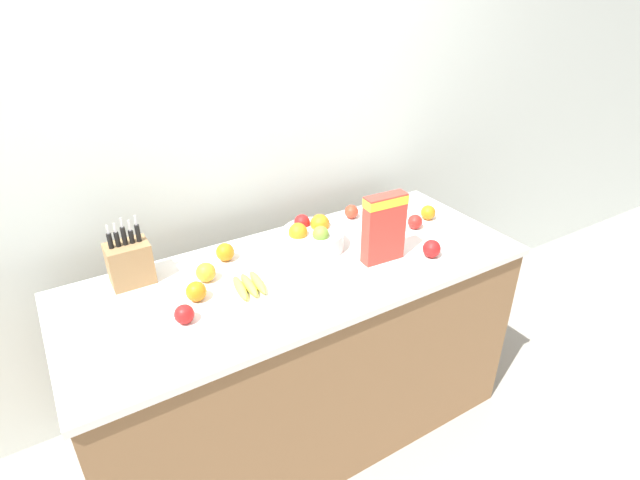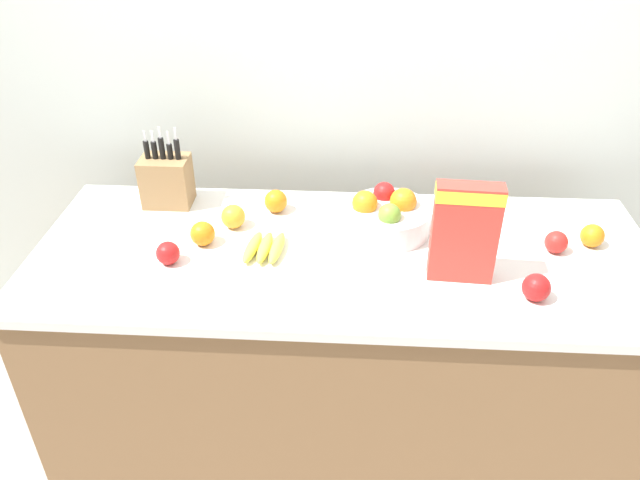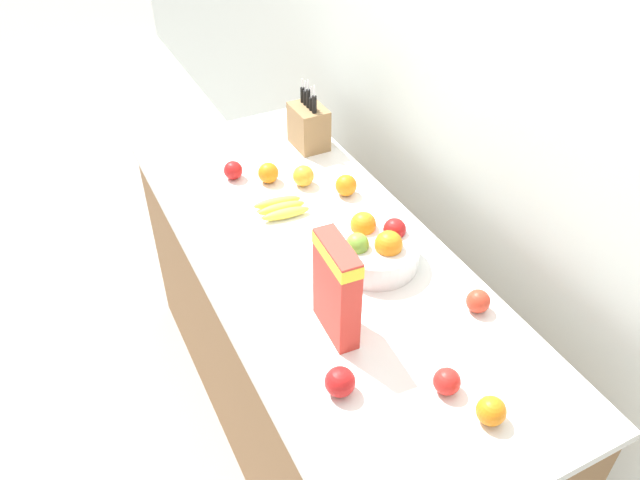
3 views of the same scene
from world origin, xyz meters
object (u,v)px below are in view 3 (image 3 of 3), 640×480
(apple_by_knife_block, at_px, (340,382))
(orange_mid_right, at_px, (303,176))
(banana_bunch, at_px, (282,208))
(orange_front_right, at_px, (491,411))
(cereal_box, at_px, (337,286))
(apple_rear, at_px, (447,381))
(apple_middle, at_px, (233,170))
(fruit_bowl, at_px, (375,248))
(knife_block, at_px, (309,126))
(orange_front_center, at_px, (346,185))
(orange_by_cereal, at_px, (268,173))
(apple_leftmost, at_px, (478,301))

(apple_by_knife_block, xyz_separation_m, orange_mid_right, (-0.86, 0.32, 0.00))
(banana_bunch, height_order, orange_front_right, orange_front_right)
(cereal_box, height_order, apple_rear, cereal_box)
(apple_middle, bearing_deg, fruit_bowl, 18.93)
(apple_rear, bearing_deg, banana_bunch, -176.32)
(knife_block, bearing_deg, banana_bunch, -37.61)
(banana_bunch, distance_m, orange_front_center, 0.24)
(apple_rear, relative_size, orange_front_center, 0.89)
(banana_bunch, bearing_deg, orange_by_cereal, 169.87)
(cereal_box, relative_size, orange_by_cereal, 3.89)
(apple_leftmost, xyz_separation_m, orange_front_right, (0.31, -0.20, 0.00))
(orange_mid_right, xyz_separation_m, orange_front_right, (1.09, -0.04, -0.00))
(cereal_box, relative_size, orange_front_right, 4.12)
(fruit_bowl, xyz_separation_m, apple_leftmost, (0.31, 0.15, -0.02))
(cereal_box, height_order, orange_front_right, cereal_box)
(fruit_bowl, bearing_deg, banana_bunch, -158.02)
(apple_middle, relative_size, orange_front_right, 0.97)
(cereal_box, height_order, orange_by_cereal, cereal_box)
(apple_rear, relative_size, apple_middle, 0.99)
(orange_front_center, bearing_deg, apple_leftmost, 4.51)
(orange_front_center, bearing_deg, apple_by_knife_block, -29.56)
(fruit_bowl, distance_m, orange_front_right, 0.61)
(orange_by_cereal, bearing_deg, orange_mid_right, 54.30)
(orange_front_right, xyz_separation_m, orange_front_center, (-0.97, 0.15, 0.00))
(apple_rear, bearing_deg, cereal_box, -154.46)
(knife_block, distance_m, orange_front_center, 0.37)
(fruit_bowl, xyz_separation_m, orange_front_right, (0.61, -0.05, -0.02))
(orange_mid_right, bearing_deg, apple_rear, -4.83)
(apple_by_knife_block, relative_size, orange_front_center, 1.00)
(apple_rear, xyz_separation_m, orange_front_center, (-0.86, 0.19, 0.00))
(orange_front_right, relative_size, orange_front_center, 0.93)
(fruit_bowl, relative_size, orange_front_center, 3.52)
(knife_block, distance_m, cereal_box, 0.99)
(apple_by_knife_block, height_order, orange_front_right, apple_by_knife_block)
(fruit_bowl, distance_m, banana_bunch, 0.40)
(fruit_bowl, bearing_deg, apple_leftmost, 26.01)
(banana_bunch, relative_size, orange_front_right, 2.39)
(apple_rear, distance_m, orange_front_center, 0.88)
(apple_middle, relative_size, orange_mid_right, 0.90)
(orange_mid_right, bearing_deg, fruit_bowl, 1.12)
(orange_front_right, bearing_deg, apple_leftmost, 146.63)
(banana_bunch, distance_m, apple_rear, 0.86)
(cereal_box, bearing_deg, orange_mid_right, 165.00)
(knife_block, distance_m, apple_leftmost, 1.03)
(knife_block, relative_size, orange_mid_right, 3.61)
(banana_bunch, xyz_separation_m, apple_middle, (-0.27, -0.07, 0.02))
(orange_mid_right, bearing_deg, apple_middle, -126.24)
(apple_middle, bearing_deg, knife_block, 104.58)
(apple_middle, distance_m, orange_mid_right, 0.26)
(knife_block, distance_m, orange_mid_right, 0.28)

